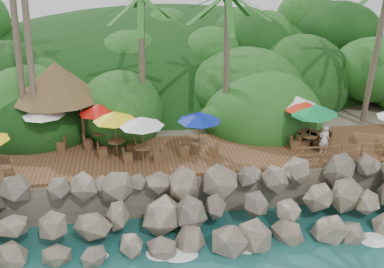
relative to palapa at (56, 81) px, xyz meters
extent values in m
plane|color=#19514F|center=(7.31, -9.23, -5.79)|extent=(140.00, 140.00, 0.00)
cube|color=gray|center=(7.31, 6.77, -4.74)|extent=(32.00, 25.20, 2.10)
ellipsoid|color=#143811|center=(7.31, 14.27, -5.79)|extent=(44.80, 28.00, 15.40)
cube|color=brown|center=(7.31, -3.23, -3.59)|extent=(26.00, 5.00, 0.20)
ellipsoid|color=white|center=(1.31, -8.93, -5.76)|extent=(1.20, 0.80, 0.06)
ellipsoid|color=white|center=(4.31, -8.93, -5.76)|extent=(1.20, 0.80, 0.06)
ellipsoid|color=white|center=(7.31, -8.93, -5.76)|extent=(1.20, 0.80, 0.06)
ellipsoid|color=white|center=(10.31, -8.93, -5.76)|extent=(1.20, 0.80, 0.06)
ellipsoid|color=white|center=(13.31, -8.93, -5.76)|extent=(1.20, 0.80, 0.06)
cylinder|color=brown|center=(-1.06, -0.60, 2.78)|extent=(0.40, 2.80, 12.36)
cylinder|color=brown|center=(-1.75, -0.20, 2.29)|extent=(0.43, 2.82, 11.37)
cylinder|color=brown|center=(4.89, 0.03, 0.51)|extent=(0.65, 0.87, 8.00)
cylinder|color=brown|center=(9.80, -0.26, 0.56)|extent=(0.66, 0.79, 8.10)
cylinder|color=brown|center=(18.92, -0.58, 0.96)|extent=(0.69, 1.43, 8.87)
cylinder|color=brown|center=(-1.40, -1.40, -2.29)|extent=(0.16, 0.16, 2.40)
cylinder|color=brown|center=(1.40, -1.40, -2.29)|extent=(0.16, 0.16, 2.40)
cylinder|color=brown|center=(-1.40, 1.40, -2.29)|extent=(0.16, 0.16, 2.40)
cylinder|color=brown|center=(1.40, 1.40, -2.29)|extent=(0.16, 0.16, 2.40)
cone|color=brown|center=(0.00, 0.00, 0.01)|extent=(5.01, 5.01, 2.20)
cylinder|color=brown|center=(2.36, -1.63, -3.08)|extent=(0.09, 0.09, 0.82)
cylinder|color=brown|center=(2.36, -1.63, -2.66)|extent=(0.93, 0.93, 0.06)
cylinder|color=brown|center=(2.36, -1.63, -2.27)|extent=(0.06, 0.06, 2.44)
cone|color=#BC110B|center=(2.36, -1.63, -1.22)|extent=(2.33, 2.33, 0.50)
cube|color=brown|center=(1.61, -1.83, -3.24)|extent=(0.57, 0.57, 0.51)
cube|color=brown|center=(3.11, -1.44, -3.24)|extent=(0.57, 0.57, 0.51)
cylinder|color=brown|center=(13.83, -3.77, -3.08)|extent=(0.09, 0.09, 0.82)
cylinder|color=brown|center=(13.83, -3.77, -2.66)|extent=(0.93, 0.93, 0.06)
cylinder|color=brown|center=(13.83, -3.77, -2.27)|extent=(0.06, 0.06, 2.44)
cone|color=#0E7E39|center=(13.83, -3.77, -1.22)|extent=(2.33, 2.33, 0.50)
cube|color=brown|center=(13.06, -3.65, -3.24)|extent=(0.53, 0.53, 0.51)
cube|color=brown|center=(14.60, -3.89, -3.24)|extent=(0.53, 0.53, 0.51)
cylinder|color=brown|center=(13.68, -1.87, -3.08)|extent=(0.09, 0.09, 0.82)
cylinder|color=brown|center=(13.68, -1.87, -2.66)|extent=(0.93, 0.93, 0.06)
cylinder|color=brown|center=(13.68, -1.87, -2.27)|extent=(0.06, 0.06, 2.44)
cone|color=silver|center=(13.68, -1.87, -1.22)|extent=(2.33, 2.33, 0.50)
cube|color=brown|center=(12.91, -1.82, -3.24)|extent=(0.50, 0.50, 0.51)
cube|color=brown|center=(14.45, -1.92, -3.24)|extent=(0.50, 0.50, 0.51)
cube|color=brown|center=(-2.08, -4.62, -3.24)|extent=(0.58, 0.58, 0.51)
cylinder|color=brown|center=(13.81, -2.92, -3.08)|extent=(0.09, 0.09, 0.82)
cylinder|color=brown|center=(13.81, -2.92, -2.66)|extent=(0.93, 0.93, 0.06)
cylinder|color=brown|center=(13.81, -2.92, -2.27)|extent=(0.06, 0.06, 2.44)
cone|color=red|center=(13.81, -2.92, -1.22)|extent=(2.33, 2.33, 0.50)
cube|color=brown|center=(13.05, -2.73, -3.24)|extent=(0.56, 0.56, 0.51)
cube|color=brown|center=(14.56, -3.10, -3.24)|extent=(0.56, 0.56, 0.51)
cylinder|color=brown|center=(4.60, -3.98, -3.08)|extent=(0.09, 0.09, 0.82)
cylinder|color=brown|center=(4.60, -3.98, -2.66)|extent=(0.93, 0.93, 0.06)
cylinder|color=brown|center=(4.60, -3.98, -2.27)|extent=(0.06, 0.06, 2.44)
cone|color=silver|center=(4.60, -3.98, -1.22)|extent=(2.33, 2.33, 0.50)
cube|color=brown|center=(3.83, -3.93, -3.24)|extent=(0.49, 0.49, 0.51)
cube|color=brown|center=(5.38, -4.03, -3.24)|extent=(0.49, 0.49, 0.51)
cylinder|color=brown|center=(3.23, -2.97, -3.08)|extent=(0.09, 0.09, 0.82)
cylinder|color=brown|center=(3.23, -2.97, -2.66)|extent=(0.93, 0.93, 0.06)
cylinder|color=brown|center=(3.23, -2.97, -2.27)|extent=(0.06, 0.06, 2.44)
cone|color=yellow|center=(3.23, -2.97, -1.22)|extent=(2.33, 2.33, 0.50)
cube|color=brown|center=(2.47, -3.08, -3.24)|extent=(0.53, 0.53, 0.51)
cube|color=brown|center=(4.00, -2.87, -3.24)|extent=(0.53, 0.53, 0.51)
cylinder|color=brown|center=(-0.59, -1.63, -3.08)|extent=(0.09, 0.09, 0.82)
cylinder|color=brown|center=(-0.59, -1.63, -2.66)|extent=(0.93, 0.93, 0.06)
cylinder|color=brown|center=(-0.59, -1.63, -2.27)|extent=(0.06, 0.06, 2.44)
cone|color=white|center=(-0.59, -1.63, -1.22)|extent=(2.33, 2.33, 0.50)
cube|color=brown|center=(-1.35, -1.49, -3.24)|extent=(0.54, 0.54, 0.51)
cube|color=brown|center=(0.17, -1.78, -3.24)|extent=(0.54, 0.54, 0.51)
cube|color=brown|center=(17.52, -4.91, -3.24)|extent=(0.51, 0.51, 0.51)
cylinder|color=brown|center=(7.63, -3.69, -3.08)|extent=(0.09, 0.09, 0.82)
cylinder|color=brown|center=(7.63, -3.69, -2.66)|extent=(0.93, 0.93, 0.06)
cylinder|color=brown|center=(7.63, -3.69, -2.27)|extent=(0.06, 0.06, 2.44)
cone|color=#0B2195|center=(7.63, -3.69, -1.22)|extent=(2.33, 2.33, 0.50)
cube|color=brown|center=(6.86, -3.58, -3.24)|extent=(0.52, 0.52, 0.51)
cube|color=brown|center=(8.40, -3.79, -3.24)|extent=(0.52, 0.52, 0.51)
cylinder|color=brown|center=(14.26, -3.46, -3.08)|extent=(0.09, 0.09, 0.82)
cylinder|color=brown|center=(14.26, -3.46, -2.66)|extent=(0.93, 0.93, 0.06)
cylinder|color=brown|center=(14.26, -3.46, -2.27)|extent=(0.06, 0.06, 2.44)
cone|color=#0D763E|center=(14.26, -3.46, -1.22)|extent=(2.33, 2.33, 0.50)
cube|color=brown|center=(13.50, -3.59, -3.24)|extent=(0.54, 0.54, 0.51)
cube|color=brown|center=(15.03, -3.33, -3.24)|extent=(0.54, 0.54, 0.51)
cylinder|color=brown|center=(12.70, -5.58, -2.99)|extent=(0.10, 0.10, 1.00)
cylinder|color=brown|center=(13.80, -5.58, -2.99)|extent=(0.10, 0.10, 1.00)
cylinder|color=brown|center=(14.90, -5.58, -2.99)|extent=(0.10, 0.10, 1.00)
cylinder|color=brown|center=(16.00, -5.58, -2.99)|extent=(0.10, 0.10, 1.00)
cylinder|color=brown|center=(17.10, -5.58, -2.99)|extent=(0.10, 0.10, 1.00)
cube|color=brown|center=(15.45, -5.58, -2.54)|extent=(6.10, 0.06, 0.06)
cube|color=brown|center=(15.45, -5.58, -2.94)|extent=(6.10, 0.06, 0.06)
imported|color=silver|center=(14.43, -4.36, -2.69)|extent=(0.59, 0.39, 1.60)
camera|label=1|loc=(4.02, -25.40, 6.91)|focal=41.81mm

